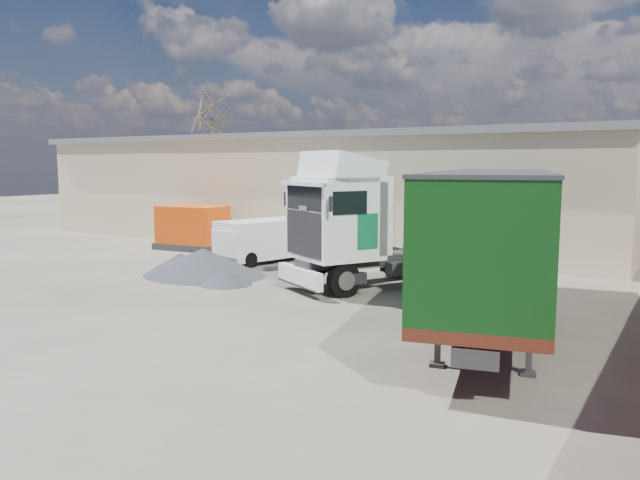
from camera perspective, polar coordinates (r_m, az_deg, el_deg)
The scene contains 8 objects.
ground at distance 17.32m, azimuth -8.46°, elevation -6.12°, with size 120.00×120.00×0.00m, color #2C2A23.
warehouse at distance 33.47m, azimuth 1.30°, elevation 4.87°, with size 30.60×12.60×5.42m.
bare_tree at distance 43.96m, azimuth -9.86°, elevation 12.14°, with size 4.00×4.00×9.60m.
tractor_unit at distance 19.64m, azimuth 3.49°, elevation 0.84°, with size 5.15×6.66×4.29m.
box_trailer at distance 15.59m, azimuth 15.67°, elevation 0.74°, with size 4.96×11.50×3.74m.
panel_van at distance 25.01m, azimuth -5.19°, elevation -0.01°, with size 2.69×4.41×1.68m.
orange_skip at distance 29.15m, azimuth -11.54°, elevation 0.87°, with size 3.35×2.28×1.99m.
gravel_heap at distance 22.31m, azimuth -10.74°, elevation -2.06°, with size 5.53×4.81×0.96m.
Camera 1 is at (10.91, -12.87, 3.91)m, focal length 35.00 mm.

